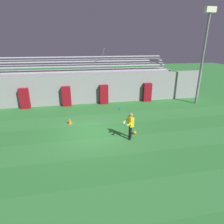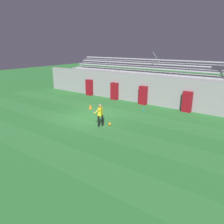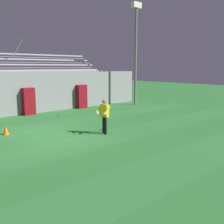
{
  "view_description": "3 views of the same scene",
  "coord_description": "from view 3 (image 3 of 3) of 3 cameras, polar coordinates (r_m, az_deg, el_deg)",
  "views": [
    {
      "loc": [
        -0.84,
        -11.07,
        5.45
      ],
      "look_at": [
        1.27,
        -0.39,
        1.46
      ],
      "focal_mm": 30.0,
      "sensor_mm": 36.0,
      "label": 1
    },
    {
      "loc": [
        11.61,
        -12.84,
        5.65
      ],
      "look_at": [
        2.88,
        -0.84,
        1.08
      ],
      "focal_mm": 35.0,
      "sensor_mm": 36.0,
      "label": 2
    },
    {
      "loc": [
        -5.8,
        -10.7,
        3.18
      ],
      "look_at": [
        3.01,
        -0.97,
        0.92
      ],
      "focal_mm": 42.0,
      "sensor_mm": 36.0,
      "label": 3
    }
  ],
  "objects": [
    {
      "name": "padding_pillar_gate_right",
      "position": [
        18.41,
        -17.68,
        2.21
      ],
      "size": [
        0.79,
        0.44,
        1.81
      ],
      "primitive_type": "cube",
      "color": "maroon",
      "rests_on": "ground"
    },
    {
      "name": "ground_plane",
      "position": [
        12.58,
        -13.29,
        -5.15
      ],
      "size": [
        80.0,
        80.0,
        0.0
      ],
      "primitive_type": "plane",
      "color": "#2D7533"
    },
    {
      "name": "soccer_ball",
      "position": [
        13.37,
        -1.58,
        -3.51
      ],
      "size": [
        0.22,
        0.22,
        0.22
      ],
      "primitive_type": "sphere",
      "color": "orange",
      "rests_on": "ground"
    },
    {
      "name": "traffic_cone",
      "position": [
        13.45,
        -22.12,
        -3.72
      ],
      "size": [
        0.3,
        0.3,
        0.42
      ],
      "primitive_type": "cone",
      "color": "orange",
      "rests_on": "ground"
    },
    {
      "name": "water_bottle",
      "position": [
        17.34,
        -11.34,
        -0.59
      ],
      "size": [
        0.07,
        0.07,
        0.24
      ],
      "primitive_type": "cylinder",
      "color": "#1E8CD8",
      "rests_on": "ground"
    },
    {
      "name": "turf_stripe_mid",
      "position": [
        10.97,
        -8.34,
        -7.16
      ],
      "size": [
        28.0,
        2.03,
        0.01
      ],
      "primitive_type": "cube",
      "color": "#337A38",
      "rests_on": "ground"
    },
    {
      "name": "floodlight_pole",
      "position": [
        22.23,
        5.21,
        14.99
      ],
      "size": [
        0.9,
        0.36,
        8.29
      ],
      "color": "slate",
      "rests_on": "ground"
    },
    {
      "name": "turf_stripe_far",
      "position": [
        14.43,
        -17.39,
        -3.41
      ],
      "size": [
        28.0,
        2.03,
        0.01
      ],
      "primitive_type": "cube",
      "color": "#337A38",
      "rests_on": "ground"
    },
    {
      "name": "turf_stripe_near",
      "position": [
        8.11,
        8.36,
        -13.4
      ],
      "size": [
        28.0,
        2.03,
        0.01
      ],
      "primitive_type": "cube",
      "color": "#337A38",
      "rests_on": "ground"
    },
    {
      "name": "padding_pillar_far_right",
      "position": [
        20.57,
        -6.62,
        3.36
      ],
      "size": [
        0.79,
        0.44,
        1.81
      ],
      "primitive_type": "cube",
      "color": "maroon",
      "rests_on": "ground"
    },
    {
      "name": "goalkeeper",
      "position": [
        12.51,
        -1.69,
        -0.48
      ],
      "size": [
        0.62,
        0.68,
        1.67
      ],
      "color": "black",
      "rests_on": "ground"
    }
  ]
}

